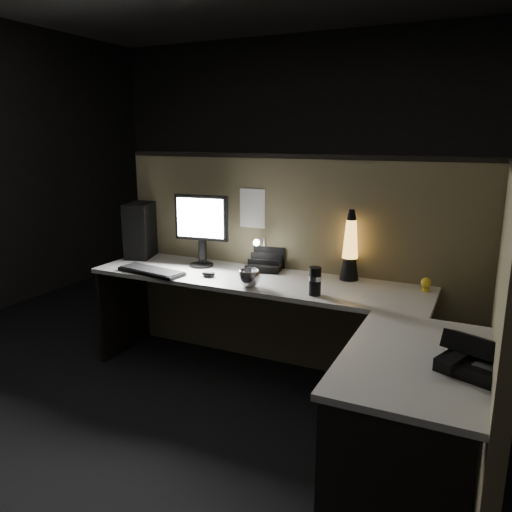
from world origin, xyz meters
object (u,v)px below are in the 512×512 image
at_px(desk_phone, 475,357).
at_px(keyboard, 151,271).
at_px(lava_lamp, 350,251).
at_px(monitor, 201,224).
at_px(pc_tower, 143,229).

bearing_deg(desk_phone, keyboard, -175.63).
height_order(lava_lamp, desk_phone, lava_lamp).
bearing_deg(keyboard, monitor, 65.28).
bearing_deg(monitor, keyboard, -129.66).
relative_size(keyboard, lava_lamp, 1.06).
bearing_deg(lava_lamp, desk_phone, -52.92).
bearing_deg(monitor, pc_tower, 164.80).
xyz_separation_m(monitor, lava_lamp, (1.06, 0.11, -0.12)).
xyz_separation_m(keyboard, desk_phone, (2.08, -0.63, 0.05)).
xyz_separation_m(pc_tower, keyboard, (0.38, -0.41, -0.20)).
bearing_deg(keyboard, desk_phone, -8.73).
height_order(monitor, keyboard, monitor).
height_order(monitor, lava_lamp, monitor).
height_order(keyboard, lava_lamp, lava_lamp).
bearing_deg(pc_tower, lava_lamp, -17.16).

